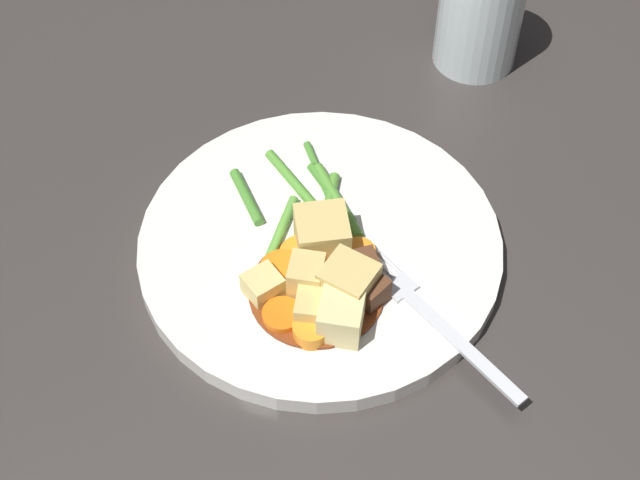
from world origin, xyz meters
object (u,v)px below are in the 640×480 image
at_px(dinner_plate, 320,246).
at_px(carrot_slice_2, 344,276).
at_px(carrot_slice_0, 323,265).
at_px(carrot_slice_4, 302,257).
at_px(potato_chunk_2, 349,284).
at_px(fork, 428,314).
at_px(carrot_slice_7, 283,272).
at_px(potato_chunk_0, 263,286).
at_px(carrot_slice_1, 323,296).
at_px(potato_chunk_1, 342,317).
at_px(carrot_slice_3, 311,330).
at_px(meat_chunk_0, 368,290).
at_px(carrot_slice_6, 358,254).
at_px(meat_chunk_1, 362,268).
at_px(potato_chunk_5, 323,235).
at_px(potato_chunk_4, 314,309).
at_px(water_glass, 480,12).
at_px(carrot_slice_5, 282,316).
at_px(potato_chunk_3, 306,277).

xyz_separation_m(dinner_plate, carrot_slice_2, (0.04, 0.01, 0.01)).
bearing_deg(carrot_slice_0, carrot_slice_4, -127.21).
xyz_separation_m(potato_chunk_2, fork, (0.03, 0.05, -0.02)).
xyz_separation_m(carrot_slice_7, potato_chunk_0, (0.01, -0.02, 0.00)).
height_order(carrot_slice_0, carrot_slice_1, carrot_slice_1).
bearing_deg(potato_chunk_1, carrot_slice_3, -86.66).
bearing_deg(meat_chunk_0, carrot_slice_6, 179.21).
bearing_deg(carrot_slice_4, meat_chunk_0, 44.49).
relative_size(carrot_slice_2, meat_chunk_1, 1.42).
relative_size(potato_chunk_5, meat_chunk_1, 1.60).
height_order(carrot_slice_4, potato_chunk_4, potato_chunk_4).
bearing_deg(potato_chunk_5, meat_chunk_1, 37.62).
bearing_deg(carrot_slice_0, potato_chunk_0, -73.37).
bearing_deg(meat_chunk_1, water_glass, 146.67).
relative_size(potato_chunk_4, water_glass, 0.26).
height_order(carrot_slice_5, potato_chunk_0, potato_chunk_0).
height_order(carrot_slice_5, meat_chunk_0, meat_chunk_0).
relative_size(carrot_slice_0, potato_chunk_5, 0.78).
bearing_deg(potato_chunk_1, carrot_slice_1, -160.40).
distance_m(potato_chunk_1, meat_chunk_0, 0.03).
xyz_separation_m(carrot_slice_1, carrot_slice_2, (-0.01, 0.02, 0.00)).
xyz_separation_m(carrot_slice_1, fork, (0.03, 0.07, -0.00)).
distance_m(carrot_slice_0, meat_chunk_1, 0.03).
relative_size(carrot_slice_7, potato_chunk_0, 1.38).
bearing_deg(fork, potato_chunk_1, -89.72).
xyz_separation_m(carrot_slice_1, potato_chunk_5, (-0.05, 0.01, 0.01)).
distance_m(carrot_slice_4, meat_chunk_1, 0.05).
bearing_deg(fork, carrot_slice_1, -109.60).
height_order(carrot_slice_2, potato_chunk_2, potato_chunk_2).
bearing_deg(potato_chunk_3, potato_chunk_1, 25.87).
relative_size(carrot_slice_6, potato_chunk_1, 0.80).
distance_m(carrot_slice_0, water_glass, 0.30).
bearing_deg(potato_chunk_5, dinner_plate, -173.97).
relative_size(carrot_slice_3, meat_chunk_1, 1.10).
bearing_deg(carrot_slice_2, carrot_slice_0, -136.98).
bearing_deg(carrot_slice_0, potato_chunk_1, 4.09).
bearing_deg(potato_chunk_5, carrot_slice_6, 62.09).
bearing_deg(water_glass, carrot_slice_5, -39.68).
distance_m(carrot_slice_4, potato_chunk_5, 0.02).
bearing_deg(fork, carrot_slice_6, -146.96).
bearing_deg(carrot_slice_0, dinner_plate, 174.12).
bearing_deg(potato_chunk_2, carrot_slice_0, -154.11).
xyz_separation_m(potato_chunk_5, water_glass, (-0.21, 0.18, 0.02)).
distance_m(potato_chunk_0, potato_chunk_3, 0.03).
relative_size(dinner_plate, water_glass, 2.67).
bearing_deg(carrot_slice_0, water_glass, 141.06).
relative_size(carrot_slice_2, potato_chunk_1, 1.05).
relative_size(potato_chunk_2, fork, 0.23).
distance_m(carrot_slice_7, potato_chunk_0, 0.02).
relative_size(carrot_slice_1, potato_chunk_5, 0.78).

